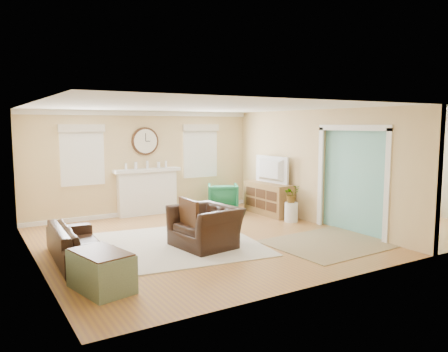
{
  "coord_description": "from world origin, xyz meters",
  "views": [
    {
      "loc": [
        -5.44,
        -7.42,
        2.26
      ],
      "look_at": [
        -0.8,
        0.3,
        1.2
      ],
      "focal_mm": 35.0,
      "sensor_mm": 36.0,
      "label": 1
    }
  ],
  "objects_px": {
    "eames_chair": "(206,227)",
    "green_chair": "(223,197)",
    "credenza": "(268,199)",
    "dining_table": "(358,202)",
    "sofa": "(79,243)"
  },
  "relations": [
    {
      "from": "eames_chair",
      "to": "green_chair",
      "type": "xyz_separation_m",
      "value": [
        2.04,
        2.78,
        -0.02
      ]
    },
    {
      "from": "green_chair",
      "to": "credenza",
      "type": "distance_m",
      "value": 1.25
    },
    {
      "from": "credenza",
      "to": "eames_chair",
      "type": "bearing_deg",
      "value": -147.38
    },
    {
      "from": "eames_chair",
      "to": "dining_table",
      "type": "height_order",
      "value": "eames_chair"
    },
    {
      "from": "green_chair",
      "to": "dining_table",
      "type": "relative_size",
      "value": 0.45
    },
    {
      "from": "eames_chair",
      "to": "credenza",
      "type": "xyz_separation_m",
      "value": [
        2.79,
        1.79,
        0.02
      ]
    },
    {
      "from": "sofa",
      "to": "eames_chair",
      "type": "bearing_deg",
      "value": -97.92
    },
    {
      "from": "green_chair",
      "to": "credenza",
      "type": "relative_size",
      "value": 0.53
    },
    {
      "from": "eames_chair",
      "to": "credenza",
      "type": "bearing_deg",
      "value": 114.47
    },
    {
      "from": "sofa",
      "to": "dining_table",
      "type": "height_order",
      "value": "dining_table"
    },
    {
      "from": "sofa",
      "to": "green_chair",
      "type": "distance_m",
      "value": 4.88
    },
    {
      "from": "sofa",
      "to": "green_chair",
      "type": "bearing_deg",
      "value": -58.59
    },
    {
      "from": "eames_chair",
      "to": "green_chair",
      "type": "height_order",
      "value": "eames_chair"
    },
    {
      "from": "eames_chair",
      "to": "credenza",
      "type": "height_order",
      "value": "credenza"
    },
    {
      "from": "green_chair",
      "to": "eames_chair",
      "type": "bearing_deg",
      "value": 81.51
    }
  ]
}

